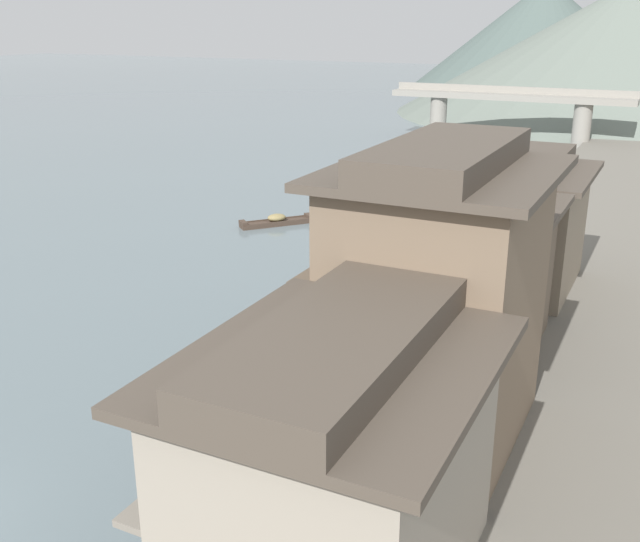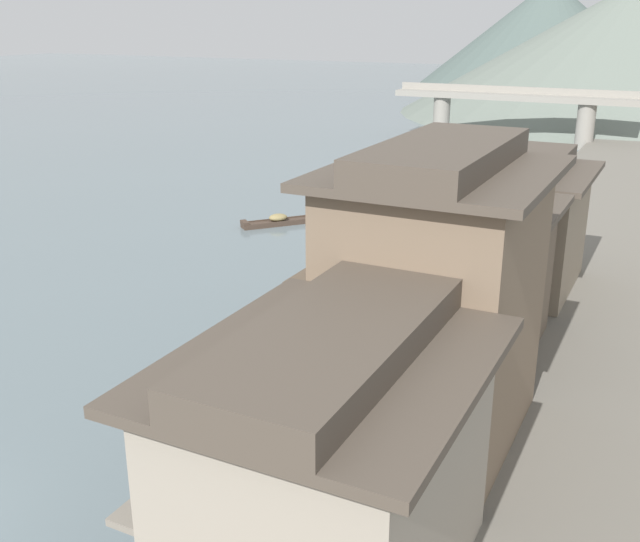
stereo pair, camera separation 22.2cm
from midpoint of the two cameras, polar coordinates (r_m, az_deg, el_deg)
boat_moored_nearest at (r=58.08m, az=1.10°, el=6.66°), size 5.49×3.62×0.67m
boat_moored_second at (r=27.61m, az=-0.49°, el=-7.87°), size 1.25×4.80×0.49m
boat_moored_third at (r=47.52m, az=-3.50°, el=3.86°), size 3.83×4.26×0.73m
boat_moored_far at (r=66.18m, az=13.29°, el=7.76°), size 4.39×2.33×0.79m
boat_midriver_drifting at (r=61.67m, az=15.53°, el=6.69°), size 1.42×5.28×0.61m
house_waterfront_nearest at (r=16.12m, az=0.92°, el=-14.47°), size 6.30×7.53×6.14m
house_waterfront_second at (r=21.40m, az=8.80°, el=-1.99°), size 6.15×7.33×8.74m
house_waterfront_tall at (r=28.46m, az=12.43°, el=0.40°), size 5.42×5.71×6.14m
house_waterfront_narrow at (r=35.02m, az=15.46°, el=3.62°), size 5.62×7.58×6.14m
stone_bridge at (r=81.26m, az=14.28°, el=12.21°), size 25.05×2.40×5.79m
hill_far_west at (r=110.76m, az=22.78°, el=15.60°), size 61.50×61.50×17.47m
hill_far_centre at (r=149.95m, az=16.84°, el=17.13°), size 48.04×48.04×19.31m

